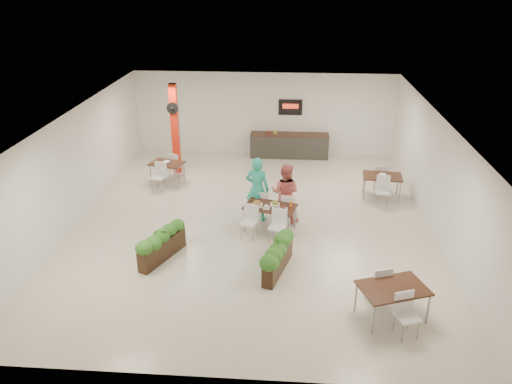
# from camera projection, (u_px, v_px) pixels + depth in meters

# --- Properties ---
(ground) EXTENTS (12.00, 12.00, 0.00)m
(ground) POSITION_uv_depth(u_px,v_px,m) (252.00, 223.00, 14.45)
(ground) COLOR beige
(ground) RESTS_ON ground
(room_shell) EXTENTS (10.10, 12.10, 3.22)m
(room_shell) POSITION_uv_depth(u_px,v_px,m) (252.00, 158.00, 13.63)
(room_shell) COLOR white
(room_shell) RESTS_ON ground
(red_column) EXTENTS (0.40, 0.41, 3.20)m
(red_column) POSITION_uv_depth(u_px,v_px,m) (175.00, 128.00, 17.42)
(red_column) COLOR red
(red_column) RESTS_ON ground
(service_counter) EXTENTS (3.00, 0.64, 2.20)m
(service_counter) POSITION_uv_depth(u_px,v_px,m) (289.00, 145.00, 19.33)
(service_counter) COLOR #2C2927
(service_counter) RESTS_ON ground
(main_table) EXTENTS (1.61, 1.89, 0.92)m
(main_table) POSITION_uv_depth(u_px,v_px,m) (270.00, 210.00, 13.82)
(main_table) COLOR black
(main_table) RESTS_ON ground
(diner_man) EXTENTS (0.80, 0.63, 1.93)m
(diner_man) POSITION_uv_depth(u_px,v_px,m) (257.00, 189.00, 14.31)
(diner_man) COLOR teal
(diner_man) RESTS_ON ground
(diner_woman) EXTENTS (0.99, 0.86, 1.74)m
(diner_woman) POSITION_uv_depth(u_px,v_px,m) (285.00, 193.00, 14.29)
(diner_woman) COLOR #D4615E
(diner_woman) RESTS_ON ground
(planter_left) EXTENTS (0.94, 1.61, 0.90)m
(planter_left) POSITION_uv_depth(u_px,v_px,m) (162.00, 242.00, 12.50)
(planter_left) COLOR black
(planter_left) RESTS_ON ground
(planter_right) EXTENTS (0.76, 1.69, 0.90)m
(planter_right) POSITION_uv_depth(u_px,v_px,m) (278.00, 254.00, 11.98)
(planter_right) COLOR black
(planter_right) RESTS_ON ground
(side_table_a) EXTENTS (1.24, 1.67, 0.92)m
(side_table_a) POSITION_uv_depth(u_px,v_px,m) (167.00, 166.00, 16.88)
(side_table_a) COLOR black
(side_table_a) RESTS_ON ground
(side_table_b) EXTENTS (1.28, 1.65, 0.92)m
(side_table_b) POSITION_uv_depth(u_px,v_px,m) (382.00, 179.00, 15.84)
(side_table_b) COLOR black
(side_table_b) RESTS_ON ground
(side_table_c) EXTENTS (1.59, 1.67, 0.92)m
(side_table_c) POSITION_uv_depth(u_px,v_px,m) (393.00, 292.00, 10.31)
(side_table_c) COLOR black
(side_table_c) RESTS_ON ground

